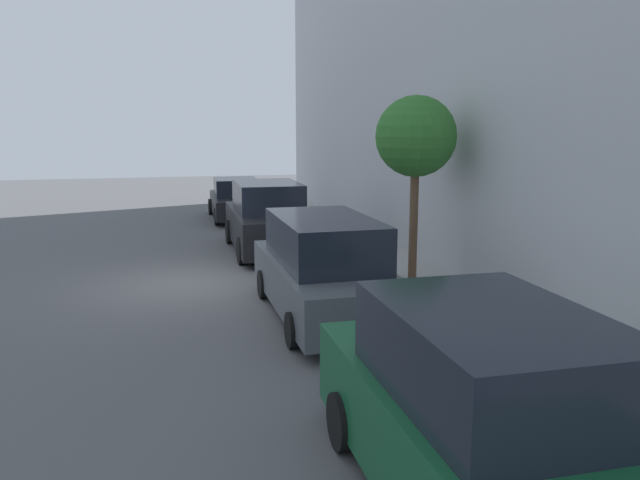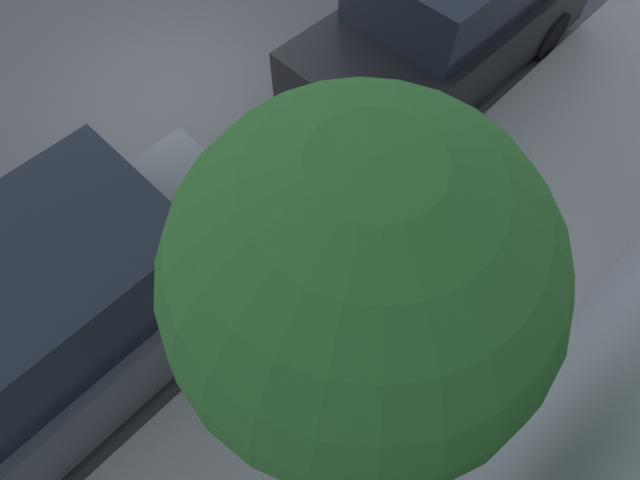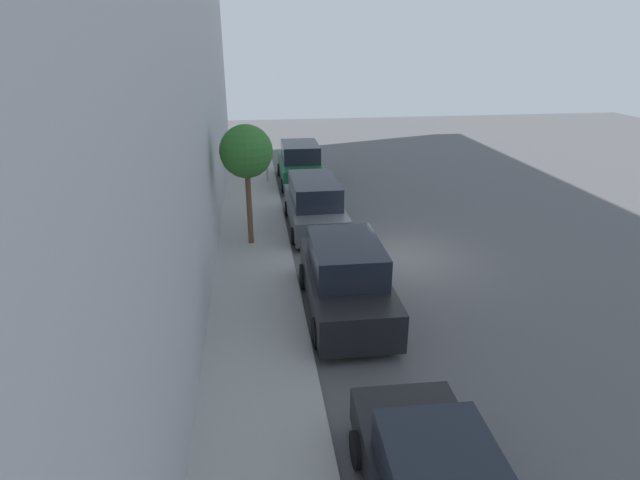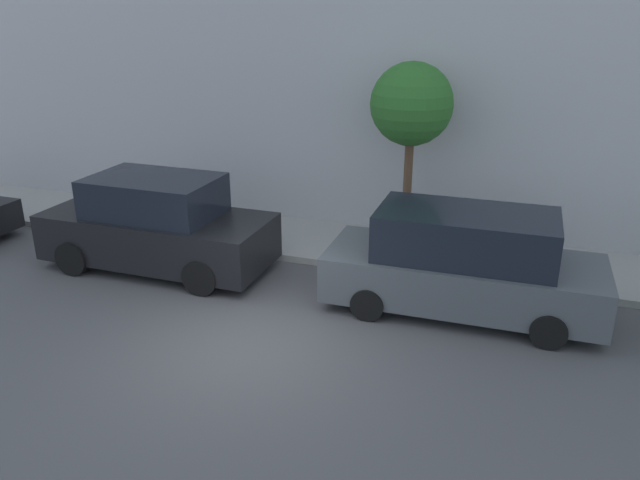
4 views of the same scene
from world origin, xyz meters
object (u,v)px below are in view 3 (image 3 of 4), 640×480
parked_suv_nearest (300,165)px  parked_suv_third (346,280)px  parking_meter_near (267,164)px  parked_minivan_second (314,204)px  street_tree (246,152)px

parked_suv_nearest → parked_suv_third: size_ratio=1.00×
parking_meter_near → parked_minivan_second: bearing=103.7°
parked_suv_nearest → parking_meter_near: (1.63, -0.00, 0.10)m
parking_meter_near → street_tree: street_tree is taller
parked_suv_nearest → parking_meter_near: 1.63m
street_tree → parked_minivan_second: bearing=-147.7°
parked_suv_nearest → parked_suv_third: bearing=89.6°
parked_minivan_second → street_tree: size_ratio=1.21×
parked_minivan_second → parked_suv_third: 6.31m
parked_minivan_second → parked_suv_third: size_ratio=1.02×
parked_suv_nearest → parking_meter_near: bearing=-0.2°
parked_suv_nearest → parked_suv_third: (0.08, 12.59, -0.00)m
parked_minivan_second → street_tree: bearing=32.3°
parked_suv_third → street_tree: 5.86m
parked_suv_third → parked_suv_nearest: bearing=-90.4°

